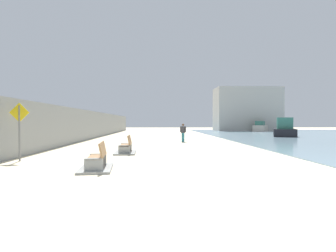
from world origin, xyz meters
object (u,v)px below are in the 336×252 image
(bench_near, at_px, (97,163))
(boat_outer, at_px, (261,127))
(bench_far, at_px, (126,149))
(pedestrian_sign, at_px, (19,125))
(boat_far_right, at_px, (284,130))
(person_walking, at_px, (183,131))

(bench_near, relative_size, boat_outer, 0.43)
(bench_far, height_order, boat_outer, boat_outer)
(bench_far, bearing_deg, pedestrian_sign, -145.74)
(boat_outer, distance_m, pedestrian_sign, 44.24)
(pedestrian_sign, bearing_deg, boat_far_right, 43.92)
(boat_far_right, xyz_separation_m, boat_outer, (3.48, 17.02, -0.07))
(boat_far_right, bearing_deg, person_walking, -145.05)
(bench_near, distance_m, pedestrian_sign, 4.66)
(bench_near, distance_m, bench_far, 5.21)
(bench_near, bearing_deg, boat_far_right, 52.78)
(bench_near, height_order, pedestrian_sign, pedestrian_sign)
(person_walking, relative_size, pedestrian_sign, 0.62)
(boat_outer, bearing_deg, boat_far_right, -101.54)
(bench_far, xyz_separation_m, pedestrian_sign, (-4.25, -2.90, 1.34))
(boat_far_right, height_order, boat_outer, boat_far_right)
(bench_far, distance_m, boat_outer, 39.53)
(pedestrian_sign, bearing_deg, bench_far, 34.26)
(person_walking, distance_m, boat_outer, 30.49)
(bench_far, relative_size, boat_far_right, 0.33)
(bench_far, height_order, pedestrian_sign, pedestrian_sign)
(bench_near, xyz_separation_m, bench_far, (0.43, 5.19, 0.00))
(person_walking, xyz_separation_m, boat_outer, (16.14, 25.87, -0.16))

